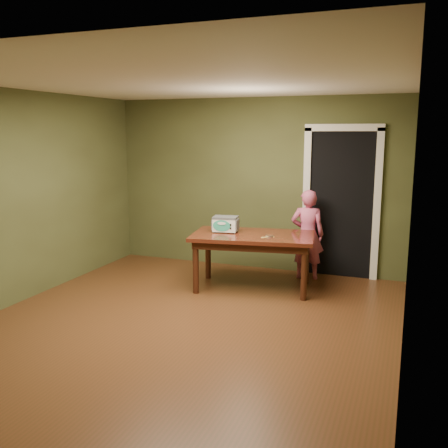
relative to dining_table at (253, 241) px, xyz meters
name	(u,v)px	position (x,y,z in m)	size (l,w,h in m)	color
floor	(187,323)	(-0.30, -1.45, -0.65)	(5.00, 5.00, 0.00)	#522A17
room_shell	(185,169)	(-0.30, -1.45, 1.06)	(4.52, 5.02, 2.61)	#4C542C
doorway	(344,202)	(1.00, 1.33, 0.41)	(1.10, 0.66, 2.25)	black
dining_table	(253,241)	(0.00, 0.00, 0.00)	(1.72, 1.15, 0.75)	#3C160D
toy_oven	(225,223)	(-0.40, 0.01, 0.22)	(0.37, 0.28, 0.21)	#4C4F54
baking_pan	(269,236)	(0.25, -0.09, 0.11)	(0.10, 0.10, 0.02)	silver
spatula	(268,237)	(0.24, -0.13, 0.10)	(0.18, 0.03, 0.01)	#D8C55E
child	(307,234)	(0.58, 0.75, 0.00)	(0.47, 0.31, 1.29)	#CF557F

